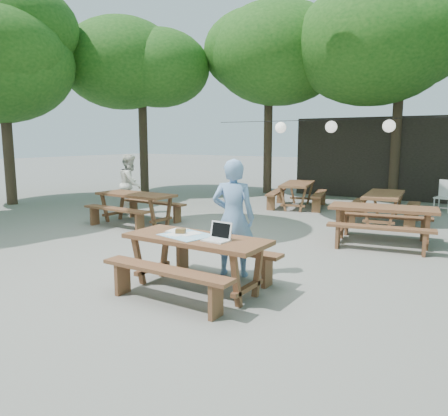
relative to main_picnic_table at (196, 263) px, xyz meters
The scene contains 13 objects.
ground 1.96m from the main_picnic_table, 110.26° to the left, with size 80.00×80.00×0.00m, color slate.
pavilion 12.34m from the main_picnic_table, 90.76° to the left, with size 6.00×3.00×2.80m, color black.
main_picnic_table is the anchor object (origin of this frame).
picnic_table_nw 5.07m from the main_picnic_table, 143.00° to the left, with size 2.01×1.62×0.75m.
picnic_table_ne 4.38m from the main_picnic_table, 69.92° to the left, with size 2.14×1.88×0.75m.
picnic_table_far_w 7.73m from the main_picnic_table, 103.03° to the left, with size 2.01×2.24×0.75m.
picnic_table_far_e 6.38m from the main_picnic_table, 80.63° to the left, with size 1.77×2.07×0.75m.
woman 0.99m from the main_picnic_table, 85.33° to the left, with size 0.65×0.42×1.77m, color #749ED4.
second_person 6.71m from the main_picnic_table, 142.00° to the left, with size 0.80×0.62×1.64m, color white.
plastic_chair 9.31m from the main_picnic_table, 77.07° to the left, with size 0.52×0.52×0.90m.
laptop 0.56m from the main_picnic_table, ahead, with size 0.35×0.28×0.24m.
tabletop_clutter 0.42m from the main_picnic_table, behind, with size 0.79×0.67×0.08m.
paper_lanterns 8.10m from the main_picnic_table, 96.22° to the left, with size 9.00×0.34×0.38m.
Camera 1 is at (4.08, -6.44, 2.06)m, focal length 35.00 mm.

